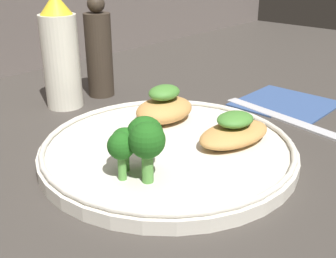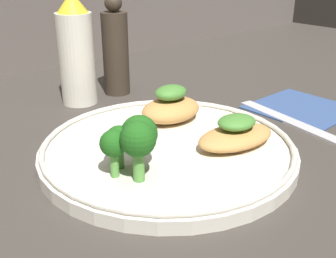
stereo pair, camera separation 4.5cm
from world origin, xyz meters
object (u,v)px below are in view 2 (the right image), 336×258
Objects in this scene: broccoli_bunch at (132,139)px; plate at (168,149)px; pepper_grinder at (116,50)px; sauce_bottle at (76,52)px.

plate is at bearing 19.11° from broccoli_bunch.
broccoli_bunch is at bearing -160.89° from plate.
pepper_grinder is at bearing 68.15° from plate.
broccoli_bunch is (-6.54, -2.26, 4.00)cm from plate.
plate is 7.99cm from broccoli_bunch.
sauce_bottle is at bearing -180.00° from pepper_grinder.
broccoli_bunch reaches higher than plate.
pepper_grinder is (8.92, 22.26, 5.93)cm from plate.
broccoli_bunch is 0.39× the size of sauce_bottle.
sauce_bottle is (2.10, 22.26, 6.69)cm from plate.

